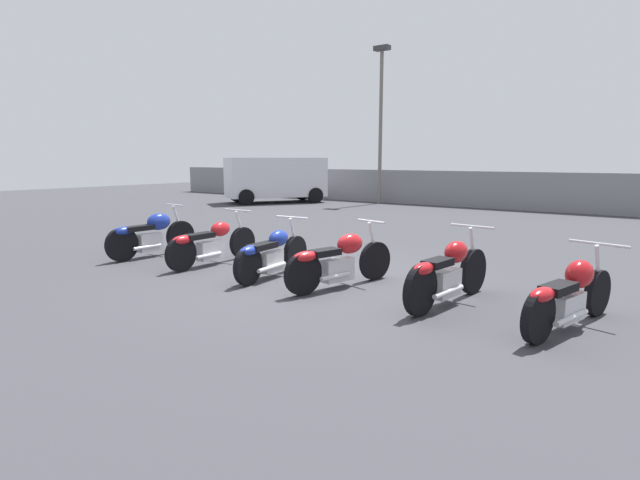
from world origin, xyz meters
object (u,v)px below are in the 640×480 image
(motorcycle_slot_0, at_px, (151,234))
(parked_van, at_px, (276,178))
(motorcycle_slot_2, at_px, (271,254))
(motorcycle_slot_3, at_px, (339,261))
(motorcycle_slot_4, at_px, (448,273))
(light_pole_left, at_px, (381,111))
(motorcycle_slot_1, at_px, (211,243))
(motorcycle_slot_5, at_px, (570,295))
(traffic_cone_near, at_px, (428,273))

(motorcycle_slot_0, relative_size, parked_van, 0.43)
(parked_van, bearing_deg, motorcycle_slot_0, -27.78)
(motorcycle_slot_0, xyz_separation_m, motorcycle_slot_2, (3.24, 0.07, -0.06))
(motorcycle_slot_3, distance_m, motorcycle_slot_4, 1.73)
(motorcycle_slot_2, xyz_separation_m, motorcycle_slot_4, (3.03, 0.23, 0.03))
(light_pole_left, relative_size, motorcycle_slot_1, 3.14)
(motorcycle_slot_1, bearing_deg, motorcycle_slot_0, -174.38)
(light_pole_left, height_order, motorcycle_slot_1, light_pole_left)
(motorcycle_slot_1, bearing_deg, motorcycle_slot_3, 0.45)
(light_pole_left, bearing_deg, motorcycle_slot_4, -57.27)
(motorcycle_slot_5, xyz_separation_m, traffic_cone_near, (-2.20, 0.95, -0.21))
(parked_van, xyz_separation_m, traffic_cone_near, (12.14, -10.27, -0.94))
(traffic_cone_near, bearing_deg, motorcycle_slot_1, -166.67)
(motorcycle_slot_1, height_order, motorcycle_slot_3, motorcycle_slot_3)
(motorcycle_slot_4, bearing_deg, motorcycle_slot_0, -170.55)
(motorcycle_slot_3, height_order, traffic_cone_near, motorcycle_slot_3)
(motorcycle_slot_2, distance_m, motorcycle_slot_4, 3.04)
(motorcycle_slot_2, height_order, motorcycle_slot_4, motorcycle_slot_4)
(motorcycle_slot_2, relative_size, motorcycle_slot_5, 0.94)
(light_pole_left, xyz_separation_m, traffic_cone_near, (7.99, -12.63, -3.89))
(motorcycle_slot_5, bearing_deg, motorcycle_slot_3, -166.52)
(motorcycle_slot_1, relative_size, traffic_cone_near, 5.37)
(motorcycle_slot_2, bearing_deg, traffic_cone_near, 18.66)
(motorcycle_slot_0, relative_size, motorcycle_slot_1, 0.94)
(motorcycle_slot_3, bearing_deg, motorcycle_slot_4, 17.79)
(motorcycle_slot_2, bearing_deg, parked_van, 125.84)
(light_pole_left, height_order, motorcycle_slot_3, light_pole_left)
(motorcycle_slot_1, xyz_separation_m, motorcycle_slot_4, (4.64, 0.13, 0.03))
(motorcycle_slot_4, height_order, parked_van, parked_van)
(motorcycle_slot_3, relative_size, motorcycle_slot_5, 1.00)
(motorcycle_slot_0, bearing_deg, motorcycle_slot_3, 4.49)
(motorcycle_slot_4, bearing_deg, motorcycle_slot_2, -168.93)
(light_pole_left, xyz_separation_m, parked_van, (-4.15, -2.37, -2.95))
(light_pole_left, distance_m, motorcycle_slot_4, 16.40)
(motorcycle_slot_4, distance_m, motorcycle_slot_5, 1.56)
(motorcycle_slot_5, distance_m, traffic_cone_near, 2.41)
(motorcycle_slot_3, height_order, parked_van, parked_van)
(motorcycle_slot_0, relative_size, motorcycle_slot_5, 0.98)
(motorcycle_slot_0, bearing_deg, light_pole_left, 101.91)
(motorcycle_slot_2, bearing_deg, light_pole_left, 107.36)
(light_pole_left, relative_size, motorcycle_slot_4, 3.19)
(motorcycle_slot_2, xyz_separation_m, traffic_cone_near, (2.38, 1.04, -0.21))
(motorcycle_slot_5, bearing_deg, motorcycle_slot_1, -166.00)
(light_pole_left, height_order, motorcycle_slot_5, light_pole_left)
(motorcycle_slot_0, distance_m, motorcycle_slot_4, 6.28)
(light_pole_left, bearing_deg, motorcycle_slot_1, -73.58)
(motorcycle_slot_4, bearing_deg, motorcycle_slot_5, 1.61)
(motorcycle_slot_0, distance_m, motorcycle_slot_1, 1.64)
(parked_van, bearing_deg, motorcycle_slot_5, -5.64)
(light_pole_left, height_order, traffic_cone_near, light_pole_left)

